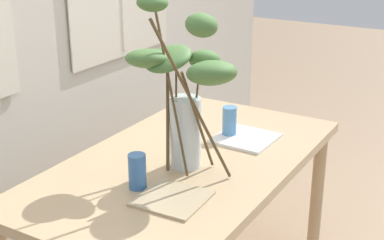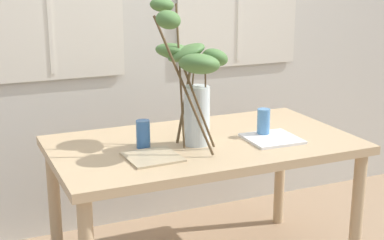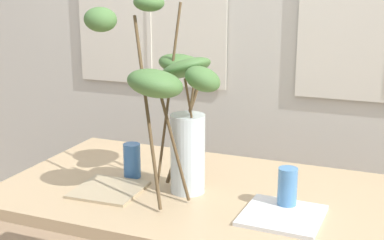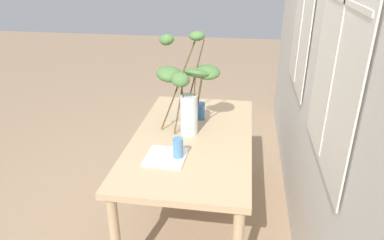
# 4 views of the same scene
# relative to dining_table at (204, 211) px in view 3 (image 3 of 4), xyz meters

# --- Properties ---
(back_wall_with_windows) EXTENTS (4.65, 0.14, 2.75)m
(back_wall_with_windows) POSITION_rel_dining_table_xyz_m (-0.00, 0.83, 0.74)
(back_wall_with_windows) COLOR beige
(back_wall_with_windows) RESTS_ON ground
(dining_table) EXTENTS (1.52, 0.85, 0.73)m
(dining_table) POSITION_rel_dining_table_xyz_m (0.00, 0.00, 0.00)
(dining_table) COLOR tan
(dining_table) RESTS_ON ground
(vase_with_branches) EXTENTS (0.47, 0.52, 0.71)m
(vase_with_branches) POSITION_rel_dining_table_xyz_m (-0.09, -0.05, 0.43)
(vase_with_branches) COLOR silver
(vase_with_branches) RESTS_ON dining_table
(drinking_glass_blue_left) EXTENTS (0.07, 0.07, 0.14)m
(drinking_glass_blue_left) POSITION_rel_dining_table_xyz_m (-0.31, 0.02, 0.15)
(drinking_glass_blue_left) COLOR #386BAD
(drinking_glass_blue_left) RESTS_ON dining_table
(drinking_glass_blue_right) EXTENTS (0.07, 0.07, 0.14)m
(drinking_glass_blue_right) POSITION_rel_dining_table_xyz_m (0.32, -0.04, 0.16)
(drinking_glass_blue_right) COLOR #4C84BC
(drinking_glass_blue_right) RESTS_ON dining_table
(plate_square_left) EXTENTS (0.25, 0.25, 0.01)m
(plate_square_left) POSITION_rel_dining_table_xyz_m (-0.32, -0.14, 0.09)
(plate_square_left) COLOR tan
(plate_square_left) RESTS_ON dining_table
(plate_square_right) EXTENTS (0.26, 0.26, 0.01)m
(plate_square_right) POSITION_rel_dining_table_xyz_m (0.32, -0.12, 0.09)
(plate_square_right) COLOR white
(plate_square_right) RESTS_ON dining_table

